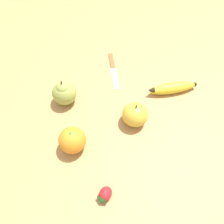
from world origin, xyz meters
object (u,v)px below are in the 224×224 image
(banana, at_px, (172,88))
(pear, at_px, (64,92))
(orange, at_px, (72,140))
(strawberry, at_px, (105,195))
(apple, at_px, (135,115))
(paring_knife, at_px, (113,69))

(banana, height_order, pear, pear)
(orange, bearing_deg, strawberry, -121.45)
(apple, bearing_deg, banana, -22.77)
(banana, bearing_deg, paring_knife, -39.58)
(orange, height_order, strawberry, orange)
(strawberry, xyz_separation_m, paring_knife, (0.45, 0.19, -0.01))
(strawberry, distance_m, paring_knife, 0.48)
(orange, height_order, apple, apple)
(orange, distance_m, pear, 0.18)
(pear, xyz_separation_m, strawberry, (-0.23, -0.27, -0.03))
(orange, distance_m, apple, 0.21)
(apple, bearing_deg, strawberry, -175.41)
(banana, distance_m, strawberry, 0.44)
(banana, xyz_separation_m, paring_knife, (0.01, 0.24, -0.02))
(orange, bearing_deg, apple, -38.60)
(pear, distance_m, paring_knife, 0.23)
(strawberry, bearing_deg, banana, 178.02)
(orange, height_order, pear, pear)
(pear, relative_size, strawberry, 2.11)
(banana, height_order, paring_knife, banana)
(pear, bearing_deg, strawberry, -130.88)
(orange, xyz_separation_m, apple, (0.16, -0.13, -0.00))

